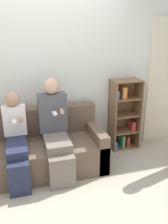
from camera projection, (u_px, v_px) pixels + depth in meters
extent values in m
plane|color=#B2A893|center=(53.00, 188.00, 2.95)|extent=(14.00, 14.00, 0.00)
cube|color=silver|center=(38.00, 73.00, 3.40)|extent=(10.00, 0.06, 2.55)
cube|color=brown|center=(35.00, 161.00, 3.18)|extent=(1.92, 0.64, 0.41)
cube|color=brown|center=(31.00, 134.00, 3.49)|extent=(1.92, 0.20, 0.81)
cube|color=brown|center=(97.00, 147.00, 3.39)|extent=(0.15, 0.64, 0.56)
cube|color=#70665B|center=(62.00, 172.00, 2.92)|extent=(0.32, 0.12, 0.41)
cube|color=#70665B|center=(57.00, 143.00, 3.08)|extent=(0.32, 0.44, 0.11)
cube|color=#4C4C51|center=(53.00, 112.00, 3.25)|extent=(0.38, 0.17, 0.53)
sphere|color=tan|center=(51.00, 86.00, 3.13)|extent=(0.21, 0.21, 0.21)
cylinder|color=tan|center=(62.00, 111.00, 3.14)|extent=(0.05, 0.10, 0.05)
cube|color=white|center=(55.00, 113.00, 3.07)|extent=(0.05, 0.12, 0.02)
cube|color=#232842|center=(20.00, 179.00, 2.78)|extent=(0.25, 0.12, 0.41)
cube|color=#232842|center=(17.00, 148.00, 2.97)|extent=(0.25, 0.48, 0.11)
cube|color=white|center=(15.00, 120.00, 3.16)|extent=(0.30, 0.13, 0.40)
sphere|color=tan|center=(12.00, 99.00, 3.06)|extent=(0.19, 0.19, 0.19)
cylinder|color=tan|center=(21.00, 120.00, 3.06)|extent=(0.05, 0.10, 0.05)
cube|color=white|center=(14.00, 122.00, 3.00)|extent=(0.05, 0.12, 0.02)
cube|color=brown|center=(112.00, 116.00, 3.75)|extent=(0.02, 0.31, 1.14)
cube|color=brown|center=(137.00, 114.00, 3.86)|extent=(0.02, 0.31, 1.14)
cube|color=brown|center=(121.00, 112.00, 3.94)|extent=(0.45, 0.02, 1.14)
cube|color=brown|center=(123.00, 146.00, 3.99)|extent=(0.42, 0.27, 0.02)
cube|color=brown|center=(124.00, 131.00, 3.90)|extent=(0.42, 0.27, 0.02)
cube|color=brown|center=(125.00, 115.00, 3.81)|extent=(0.42, 0.27, 0.02)
cube|color=brown|center=(126.00, 98.00, 3.71)|extent=(0.42, 0.27, 0.02)
cube|color=brown|center=(127.00, 81.00, 3.62)|extent=(0.42, 0.27, 0.02)
cube|color=teal|center=(114.00, 143.00, 3.92)|extent=(0.04, 0.23, 0.12)
cube|color=#429956|center=(122.00, 140.00, 3.95)|extent=(0.05, 0.19, 0.21)
cube|color=orange|center=(123.00, 92.00, 3.66)|extent=(0.07, 0.17, 0.18)
cube|color=teal|center=(116.00, 94.00, 3.64)|extent=(0.03, 0.21, 0.13)
cube|color=#C63838|center=(132.00, 125.00, 3.91)|extent=(0.06, 0.16, 0.15)
cube|color=#C63838|center=(127.00, 141.00, 3.98)|extent=(0.04, 0.15, 0.16)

